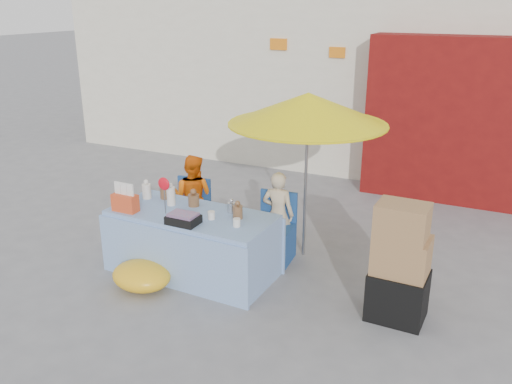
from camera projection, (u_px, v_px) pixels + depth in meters
The scene contains 10 objects.
ground at pixel (216, 287), 6.21m from camera, with size 80.00×80.00×0.00m, color slate.
backdrop at pixel (412, 0), 11.33m from camera, with size 14.00×8.00×7.80m.
market_table at pixel (192, 242), 6.43m from camera, with size 2.03×1.00×1.21m.
chair_left at pixel (189, 224), 7.31m from camera, with size 0.52×0.51×0.85m.
chair_right at pixel (273, 241), 6.80m from camera, with size 0.52×0.51×0.85m.
vendor_orange at pixel (193, 197), 7.31m from camera, with size 0.57×0.45×1.18m, color orange.
vendor_beige at pixel (278, 214), 6.81m from camera, with size 0.41×0.27×1.12m, color #CDB691.
umbrella at pixel (308, 109), 6.36m from camera, with size 1.90×1.90×2.09m.
box_stack at pixel (400, 267), 5.43m from camera, with size 0.58×0.48×1.26m.
tarp_bundle at pixel (142, 276), 6.14m from camera, with size 0.70×0.56×0.32m, color yellow.
Camera 1 is at (2.79, -4.74, 3.12)m, focal length 38.00 mm.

